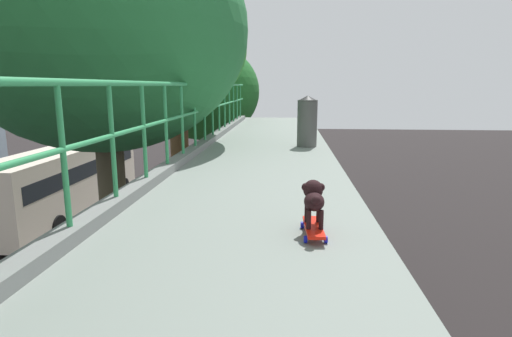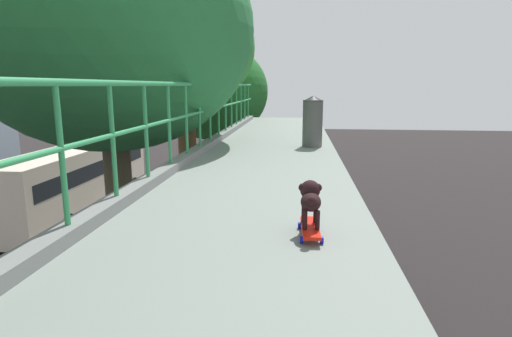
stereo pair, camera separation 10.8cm
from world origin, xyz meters
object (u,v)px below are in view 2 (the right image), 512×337
(litter_bin, at_px, (313,121))
(toy_skateboard, at_px, (310,228))
(city_bus, at_px, (78,176))
(small_dog, at_px, (311,198))

(litter_bin, bearing_deg, toy_skateboard, -91.73)
(city_bus, relative_size, toy_skateboard, 22.45)
(toy_skateboard, relative_size, litter_bin, 0.52)
(litter_bin, bearing_deg, city_bus, 135.69)
(small_dog, relative_size, litter_bin, 0.37)
(small_dog, bearing_deg, toy_skateboard, -87.80)
(city_bus, height_order, toy_skateboard, toy_skateboard)
(small_dog, bearing_deg, litter_bin, 88.24)
(city_bus, xyz_separation_m, toy_skateboard, (10.77, -15.50, 3.24))
(small_dog, height_order, litter_bin, litter_bin)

